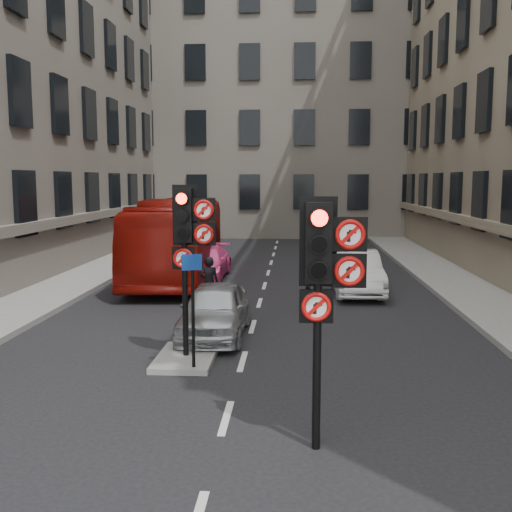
# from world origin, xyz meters

# --- Properties ---
(ground) EXTENTS (120.00, 120.00, 0.00)m
(ground) POSITION_xyz_m (0.00, 0.00, 0.00)
(ground) COLOR black
(ground) RESTS_ON ground
(pavement_left) EXTENTS (3.00, 50.00, 0.16)m
(pavement_left) POSITION_xyz_m (-7.20, 12.00, 0.08)
(pavement_left) COLOR gray
(pavement_left) RESTS_ON ground
(pavement_right) EXTENTS (3.00, 50.00, 0.16)m
(pavement_right) POSITION_xyz_m (7.20, 12.00, 0.08)
(pavement_right) COLOR gray
(pavement_right) RESTS_ON ground
(centre_island) EXTENTS (1.20, 2.00, 0.12)m
(centre_island) POSITION_xyz_m (-1.20, 5.00, 0.06)
(centre_island) COLOR gray
(centre_island) RESTS_ON ground
(building_far) EXTENTS (30.00, 14.00, 20.00)m
(building_far) POSITION_xyz_m (0.00, 38.00, 10.00)
(building_far) COLOR slate
(building_far) RESTS_ON ground
(signal_near) EXTENTS (0.91, 0.40, 3.58)m
(signal_near) POSITION_xyz_m (1.49, 0.99, 2.58)
(signal_near) COLOR black
(signal_near) RESTS_ON ground
(signal_far) EXTENTS (0.91, 0.40, 3.58)m
(signal_far) POSITION_xyz_m (-1.11, 4.99, 2.70)
(signal_far) COLOR black
(signal_far) RESTS_ON centre_island
(car_silver) EXTENTS (1.56, 3.81, 1.29)m
(car_silver) POSITION_xyz_m (-0.85, 7.03, 0.65)
(car_silver) COLOR #A5A8AC
(car_silver) RESTS_ON ground
(car_white) EXTENTS (1.60, 4.34, 1.42)m
(car_white) POSITION_xyz_m (3.12, 12.87, 0.71)
(car_white) COLOR silver
(car_white) RESTS_ON ground
(car_pink) EXTENTS (1.82, 4.23, 1.21)m
(car_pink) POSITION_xyz_m (-2.40, 15.57, 0.61)
(car_pink) COLOR #EC4593
(car_pink) RESTS_ON ground
(bus_red) EXTENTS (3.21, 11.08, 3.05)m
(bus_red) POSITION_xyz_m (-3.45, 15.82, 1.52)
(bus_red) COLOR maroon
(bus_red) RESTS_ON ground
(motorcycle) EXTENTS (0.57, 1.91, 1.14)m
(motorcycle) POSITION_xyz_m (1.47, 10.40, 0.57)
(motorcycle) COLOR black
(motorcycle) RESTS_ON ground
(motorcyclist) EXTENTS (0.58, 0.40, 1.55)m
(motorcyclist) POSITION_xyz_m (-1.43, 10.09, 0.78)
(motorcyclist) COLOR black
(motorcyclist) RESTS_ON ground
(info_sign) EXTENTS (0.38, 0.17, 2.26)m
(info_sign) POSITION_xyz_m (-0.90, 4.18, 1.58)
(info_sign) COLOR black
(info_sign) RESTS_ON centre_island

